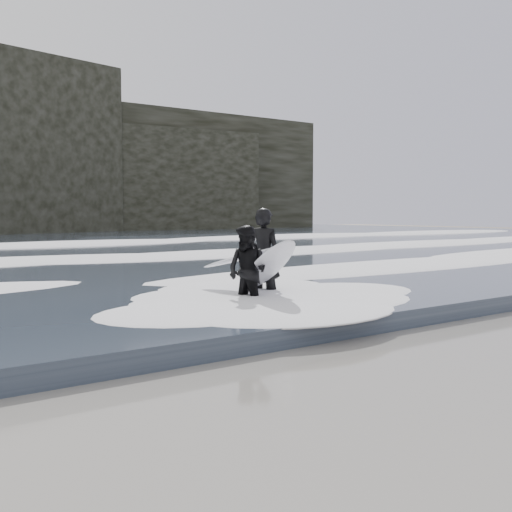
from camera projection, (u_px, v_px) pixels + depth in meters
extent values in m
ellipsoid|color=white|center=(127.00, 278.00, 13.38)|extent=(60.00, 3.20, 0.20)
ellipsoid|color=white|center=(21.00, 258.00, 18.93)|extent=(60.00, 4.00, 0.24)
imported|color=black|center=(264.00, 258.00, 11.93)|extent=(0.69, 0.80, 1.85)
ellipsoid|color=white|center=(245.00, 257.00, 11.72)|extent=(1.16, 1.91, 0.57)
imported|color=black|center=(247.00, 271.00, 10.82)|extent=(0.77, 0.89, 1.56)
ellipsoid|color=white|center=(267.00, 267.00, 11.07)|extent=(1.22, 2.20, 1.12)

